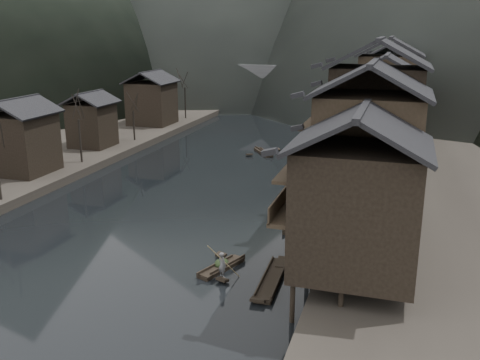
% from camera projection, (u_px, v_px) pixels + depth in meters
% --- Properties ---
extents(water, '(300.00, 300.00, 0.00)m').
position_uv_depth(water, '(152.00, 232.00, 44.86)').
color(water, black).
rests_on(water, ground).
extents(left_bank, '(40.00, 200.00, 1.20)m').
position_uv_depth(left_bank, '(71.00, 123.00, 91.36)').
color(left_bank, '#2D2823').
rests_on(left_bank, ground).
extents(stilt_houses, '(9.00, 67.60, 16.00)m').
position_uv_depth(stilt_houses, '(383.00, 104.00, 55.10)').
color(stilt_houses, black).
rests_on(stilt_houses, ground).
extents(left_houses, '(8.10, 53.20, 8.73)m').
position_uv_depth(left_houses, '(74.00, 116.00, 67.58)').
color(left_houses, black).
rests_on(left_houses, left_bank).
extents(bare_trees, '(3.83, 61.01, 7.66)m').
position_uv_depth(bare_trees, '(96.00, 112.00, 66.07)').
color(bare_trees, black).
rests_on(bare_trees, left_bank).
extents(moored_sampans, '(2.98, 67.23, 0.47)m').
position_uv_depth(moored_sampans, '(334.00, 170.00, 63.49)').
color(moored_sampans, black).
rests_on(moored_sampans, water).
extents(midriver_boats, '(9.98, 42.87, 0.45)m').
position_uv_depth(midriver_boats, '(310.00, 126.00, 91.22)').
color(midriver_boats, black).
rests_on(midriver_boats, water).
extents(stone_bridge, '(40.00, 6.00, 9.00)m').
position_uv_depth(stone_bridge, '(308.00, 84.00, 109.48)').
color(stone_bridge, '#4C4C4F').
rests_on(stone_bridge, ground).
extents(hero_sampan, '(2.35, 4.55, 0.43)m').
position_uv_depth(hero_sampan, '(222.00, 267.00, 37.94)').
color(hero_sampan, black).
rests_on(hero_sampan, water).
extents(cargo_heap, '(1.01, 1.32, 0.60)m').
position_uv_depth(cargo_heap, '(222.00, 259.00, 37.99)').
color(cargo_heap, black).
rests_on(cargo_heap, hero_sampan).
extents(boatman, '(0.79, 0.70, 1.82)m').
position_uv_depth(boatman, '(222.00, 262.00, 36.09)').
color(boatman, slate).
rests_on(boatman, hero_sampan).
extents(bamboo_pole, '(1.84, 1.89, 3.02)m').
position_uv_depth(bamboo_pole, '(225.00, 228.00, 35.36)').
color(bamboo_pole, '#8C7A51').
rests_on(bamboo_pole, boatman).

